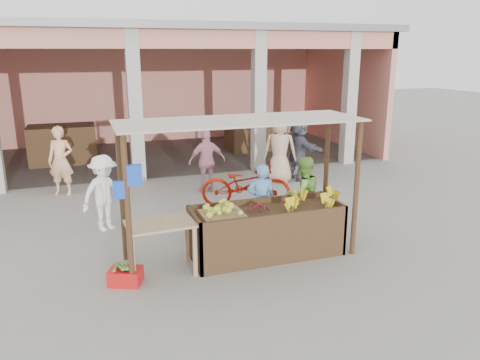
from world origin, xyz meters
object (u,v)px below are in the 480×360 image
object	(u,v)px
vendor_blue	(261,199)
vendor_green	(303,193)
side_table	(161,231)
motorcycle	(246,184)
red_crate	(126,276)
fruit_stall	(266,233)

from	to	relation	value
vendor_blue	vendor_green	bearing A→B (deg)	-160.70
vendor_blue	vendor_green	size ratio (longest dim) A/B	0.98
side_table	motorcycle	size ratio (longest dim) A/B	0.52
side_table	vendor_blue	bearing A→B (deg)	18.70
red_crate	vendor_blue	xyz separation A→B (m)	(2.63, 1.05, 0.65)
side_table	red_crate	size ratio (longest dim) A/B	2.29
vendor_blue	side_table	bearing A→B (deg)	39.55
fruit_stall	vendor_green	distance (m)	1.38
side_table	vendor_green	size ratio (longest dim) A/B	0.69
vendor_green	motorcycle	distance (m)	1.88
red_crate	vendor_blue	bearing A→B (deg)	45.42
fruit_stall	side_table	bearing A→B (deg)	-177.18
motorcycle	vendor_blue	bearing A→B (deg)	-170.54
fruit_stall	vendor_blue	size ratio (longest dim) A/B	1.68
side_table	motorcycle	bearing A→B (deg)	44.53
fruit_stall	vendor_blue	world-z (taller)	vendor_blue
red_crate	motorcycle	xyz separation A→B (m)	(2.97, 2.86, 0.43)
side_table	red_crate	distance (m)	0.86
vendor_green	red_crate	bearing A→B (deg)	12.49
fruit_stall	vendor_green	bearing A→B (deg)	36.06
fruit_stall	motorcycle	size ratio (longest dim) A/B	1.23
side_table	vendor_blue	xyz separation A→B (m)	(2.03, 0.84, 0.06)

